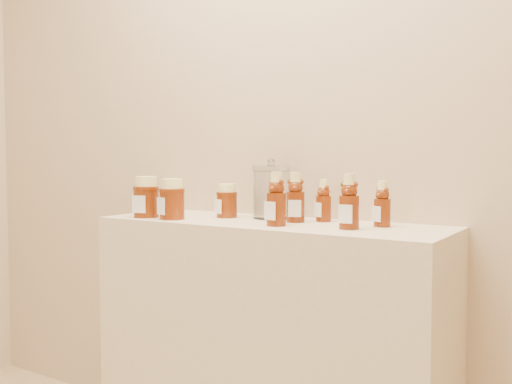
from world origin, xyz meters
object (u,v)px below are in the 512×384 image
Objects in this scene: bear_bottle_front_left at (276,195)px; honey_jar_left at (146,197)px; glass_canister at (271,189)px; display_table at (269,354)px; bear_bottle_back_left at (295,194)px.

bear_bottle_front_left reaches higher than honey_jar_left.
glass_canister reaches higher than bear_bottle_front_left.
display_table is at bearing 141.07° from bear_bottle_front_left.
bear_bottle_front_left is at bearing -6.03° from honey_jar_left.
bear_bottle_back_left reaches higher than honey_jar_left.
bear_bottle_front_left is (-0.00, -0.12, 0.00)m from bear_bottle_back_left.
honey_jar_left is (-0.45, -0.11, 0.52)m from display_table.
bear_bottle_back_left is 0.14m from glass_canister.
bear_bottle_front_left is (0.08, -0.09, 0.55)m from display_table.
display_table is 0.56m from glass_canister.
bear_bottle_front_left reaches higher than bear_bottle_back_left.
bear_bottle_back_left is (0.08, 0.04, 0.54)m from display_table.
bear_bottle_back_left is 1.28× the size of honey_jar_left.
honey_jar_left is 0.45m from glass_canister.
display_table is at bearing -63.18° from glass_canister.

